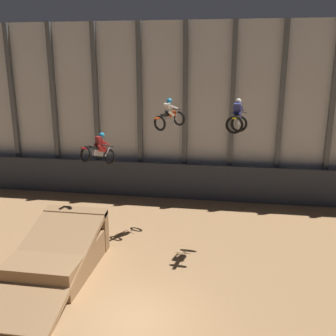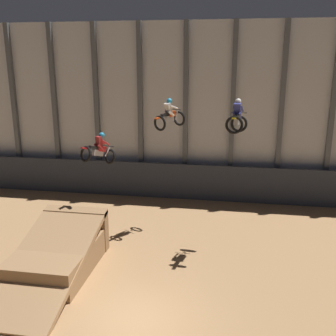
% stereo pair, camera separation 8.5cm
% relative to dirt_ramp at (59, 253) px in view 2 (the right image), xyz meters
% --- Properties ---
extents(ground_plane, '(60.00, 60.00, 0.00)m').
position_rel_dirt_ramp_xyz_m(ground_plane, '(3.90, -2.80, -0.66)').
color(ground_plane, '#9E754C').
extents(arena_back_wall, '(32.00, 0.40, 10.45)m').
position_rel_dirt_ramp_xyz_m(arena_back_wall, '(3.90, 9.92, 4.56)').
color(arena_back_wall, silver).
rests_on(arena_back_wall, ground_plane).
extents(lower_barrier, '(31.36, 0.20, 2.19)m').
position_rel_dirt_ramp_xyz_m(lower_barrier, '(3.90, 9.15, 0.43)').
color(lower_barrier, '#2D333D').
rests_on(lower_barrier, ground_plane).
extents(dirt_ramp, '(2.84, 6.31, 2.01)m').
position_rel_dirt_ramp_xyz_m(dirt_ramp, '(0.00, 0.00, 0.00)').
color(dirt_ramp, '#966F48').
rests_on(dirt_ramp, ground_plane).
extents(rider_bike_left_air, '(1.51, 1.78, 1.61)m').
position_rel_dirt_ramp_xyz_m(rider_bike_left_air, '(0.73, 3.21, 3.60)').
color(rider_bike_left_air, black).
extents(rider_bike_center_air, '(1.44, 1.73, 1.48)m').
position_rel_dirt_ramp_xyz_m(rider_bike_center_air, '(3.73, 4.87, 5.02)').
color(rider_bike_center_air, black).
extents(rider_bike_right_air, '(0.95, 1.78, 1.53)m').
position_rel_dirt_ramp_xyz_m(rider_bike_right_air, '(6.90, 2.99, 5.23)').
color(rider_bike_right_air, black).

